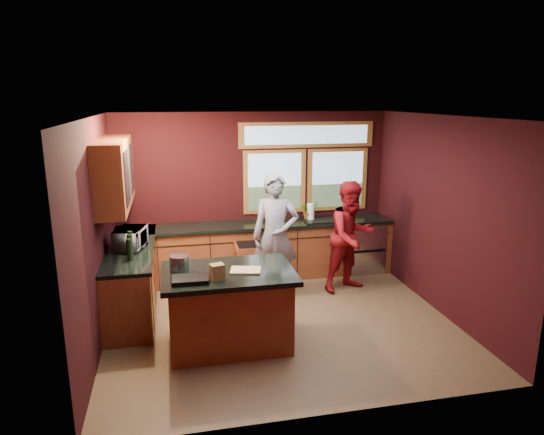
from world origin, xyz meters
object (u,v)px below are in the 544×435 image
object	(u,v)px
island	(229,308)
cutting_board	(246,270)
person_grey	(275,236)
person_red	(351,236)
stock_pot	(180,263)

from	to	relation	value
island	cutting_board	bearing A→B (deg)	-14.04
island	person_grey	xyz separation A→B (m)	(0.86, 1.33, 0.46)
island	person_red	size ratio (longest dim) A/B	0.91
person_red	stock_pot	size ratio (longest dim) A/B	7.13
cutting_board	stock_pot	size ratio (longest dim) A/B	1.46
island	person_grey	world-z (taller)	person_grey
person_grey	person_red	distance (m)	1.19
island	stock_pot	world-z (taller)	stock_pot
person_grey	stock_pot	xyz separation A→B (m)	(-1.41, -1.18, 0.10)
person_red	stock_pot	bearing A→B (deg)	-173.62
person_grey	stock_pot	bearing A→B (deg)	-126.20
stock_pot	person_grey	bearing A→B (deg)	39.93
person_red	cutting_board	xyz separation A→B (m)	(-1.85, -1.39, 0.10)
person_red	stock_pot	xyz separation A→B (m)	(-2.60, -1.19, 0.18)
person_red	person_grey	bearing A→B (deg)	162.29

